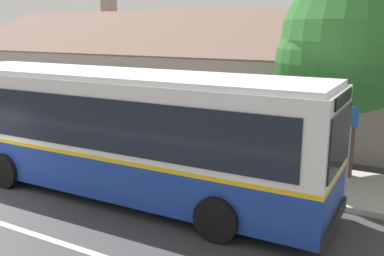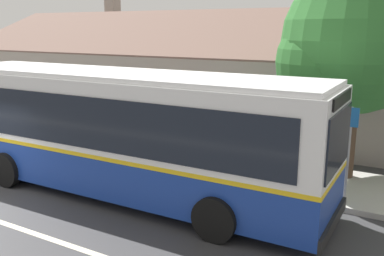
% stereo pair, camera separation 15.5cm
% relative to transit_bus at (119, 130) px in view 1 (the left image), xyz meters
% --- Properties ---
extents(sidewalk_far, '(60.00, 3.00, 0.15)m').
position_rel_transit_bus_xyz_m(sidewalk_far, '(-3.15, 3.10, -1.70)').
color(sidewalk_far, '#ADAAA3').
rests_on(sidewalk_far, ground).
extents(community_building, '(23.74, 10.93, 6.34)m').
position_rel_transit_bus_xyz_m(community_building, '(-3.95, 11.15, -0.02)').
color(community_building, gray).
rests_on(community_building, ground).
extents(transit_bus, '(11.36, 2.85, 3.31)m').
position_rel_transit_bus_xyz_m(transit_bus, '(0.00, 0.00, 0.00)').
color(transit_bus, navy).
rests_on(transit_bus, ground).
extents(bench_by_building, '(1.67, 0.51, 0.94)m').
position_rel_transit_bus_xyz_m(bench_by_building, '(-6.78, 2.69, -1.20)').
color(bench_by_building, '#4C4C4C').
rests_on(bench_by_building, sidewalk_far).
extents(street_tree_primary, '(4.11, 4.07, 6.13)m').
position_rel_transit_bus_xyz_m(street_tree_primary, '(5.01, 3.84, 2.15)').
color(street_tree_primary, '#4C3828').
rests_on(street_tree_primary, ground).
extents(bus_stop_sign, '(0.36, 0.07, 2.40)m').
position_rel_transit_bus_xyz_m(bus_stop_sign, '(5.50, 2.09, -0.13)').
color(bus_stop_sign, gray).
rests_on(bus_stop_sign, sidewalk_far).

